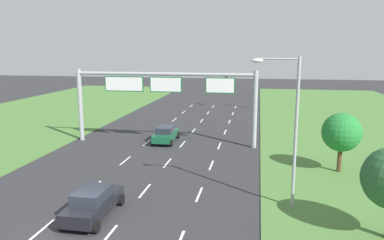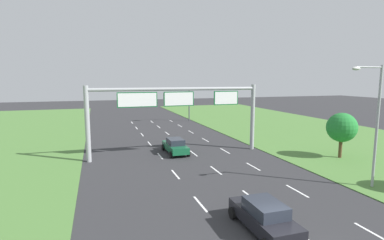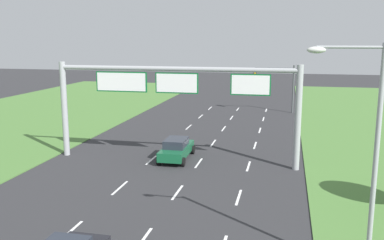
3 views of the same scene
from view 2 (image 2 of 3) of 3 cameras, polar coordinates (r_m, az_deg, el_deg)
lane_dashes_inner_left at (r=24.37m, az=-3.17°, el=-10.29°), size 0.14×62.40×0.01m
lane_dashes_inner_right at (r=25.43m, az=4.59°, el=-9.52°), size 0.14×62.40×0.01m
lane_dashes_slip at (r=26.91m, az=11.58°, el=-8.68°), size 0.14×62.40×0.01m
car_near_red at (r=16.04m, az=13.55°, el=-17.39°), size 2.04×4.51×1.59m
car_lead_silver at (r=30.76m, az=-3.21°, el=-4.94°), size 2.03×4.49×1.54m
sign_gantry at (r=29.48m, az=-2.88°, el=2.74°), size 17.24×0.44×7.00m
traffic_light_mast at (r=53.19m, az=-2.55°, el=3.84°), size 4.76×0.49×5.60m
street_lamp at (r=23.77m, az=31.30°, el=0.64°), size 2.61×0.32×8.50m
roadside_tree_mid at (r=31.85m, az=26.63°, el=-1.30°), size 2.79×2.79×4.40m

